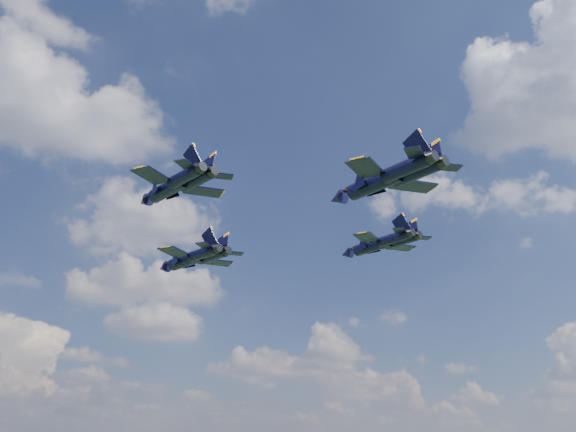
# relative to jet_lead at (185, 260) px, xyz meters

# --- Properties ---
(jet_lead) EXTENTS (12.46, 17.16, 4.09)m
(jet_lead) POSITION_rel_jet_lead_xyz_m (0.00, 0.00, 0.00)
(jet_lead) COLOR black
(jet_left) EXTENTS (11.31, 15.63, 3.70)m
(jet_left) POSITION_rel_jet_lead_xyz_m (-7.61, -23.76, 1.47)
(jet_left) COLOR black
(jet_right) EXTENTS (11.43, 15.72, 3.71)m
(jet_right) POSITION_rel_jet_lead_xyz_m (24.98, -13.73, 1.16)
(jet_right) COLOR black
(jet_slot) EXTENTS (12.82, 17.54, 4.14)m
(jet_slot) POSITION_rel_jet_lead_xyz_m (13.60, -35.13, 0.92)
(jet_slot) COLOR black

